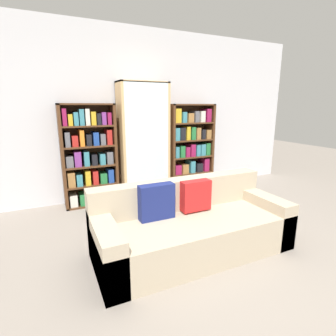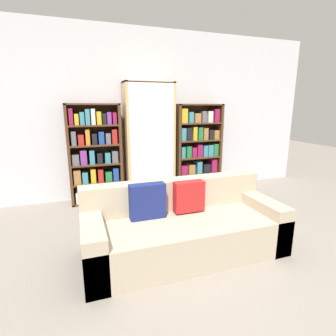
{
  "view_description": "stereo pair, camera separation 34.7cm",
  "coord_description": "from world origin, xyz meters",
  "px_view_note": "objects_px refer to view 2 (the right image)",
  "views": [
    {
      "loc": [
        -1.27,
        -1.69,
        1.5
      ],
      "look_at": [
        0.15,
        1.37,
        0.69
      ],
      "focal_mm": 28.0,
      "sensor_mm": 36.0,
      "label": 1
    },
    {
      "loc": [
        -0.95,
        -1.82,
        1.5
      ],
      "look_at": [
        0.15,
        1.37,
        0.69
      ],
      "focal_mm": 28.0,
      "sensor_mm": 36.0,
      "label": 2
    }
  ],
  "objects_px": {
    "couch": "(183,228)",
    "wine_bottle": "(206,196)",
    "display_cabinet": "(149,142)",
    "bookshelf_right": "(197,149)",
    "bookshelf_left": "(95,155)"
  },
  "relations": [
    {
      "from": "wine_bottle",
      "to": "couch",
      "type": "bearing_deg",
      "value": -126.84
    },
    {
      "from": "couch",
      "to": "display_cabinet",
      "type": "bearing_deg",
      "value": 85.56
    },
    {
      "from": "couch",
      "to": "bookshelf_right",
      "type": "distance_m",
      "value": 2.15
    },
    {
      "from": "bookshelf_right",
      "to": "wine_bottle",
      "type": "relative_size",
      "value": 4.54
    },
    {
      "from": "couch",
      "to": "wine_bottle",
      "type": "height_order",
      "value": "couch"
    },
    {
      "from": "display_cabinet",
      "to": "bookshelf_right",
      "type": "xyz_separation_m",
      "value": [
        0.88,
        0.02,
        -0.17
      ]
    },
    {
      "from": "wine_bottle",
      "to": "display_cabinet",
      "type": "bearing_deg",
      "value": 134.77
    },
    {
      "from": "bookshelf_right",
      "to": "wine_bottle",
      "type": "distance_m",
      "value": 0.96
    },
    {
      "from": "couch",
      "to": "display_cabinet",
      "type": "xyz_separation_m",
      "value": [
        0.14,
        1.82,
        0.65
      ]
    },
    {
      "from": "couch",
      "to": "display_cabinet",
      "type": "relative_size",
      "value": 1.08
    },
    {
      "from": "display_cabinet",
      "to": "bookshelf_right",
      "type": "bearing_deg",
      "value": 1.01
    },
    {
      "from": "couch",
      "to": "bookshelf_right",
      "type": "relative_size",
      "value": 1.32
    },
    {
      "from": "bookshelf_left",
      "to": "wine_bottle",
      "type": "height_order",
      "value": "bookshelf_left"
    },
    {
      "from": "couch",
      "to": "display_cabinet",
      "type": "height_order",
      "value": "display_cabinet"
    },
    {
      "from": "bookshelf_right",
      "to": "wine_bottle",
      "type": "bearing_deg",
      "value": -104.29
    }
  ]
}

